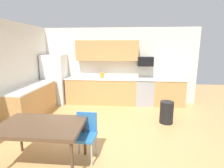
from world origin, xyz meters
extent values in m
plane|color=tan|center=(0.00, 0.00, 0.00)|extent=(12.00, 12.00, 0.00)
cube|color=silver|center=(0.00, 2.65, 1.35)|extent=(5.80, 0.10, 2.70)
cube|color=tan|center=(-0.50, 2.30, 0.45)|extent=(2.50, 0.60, 0.90)
cube|color=tan|center=(1.87, 2.30, 0.45)|extent=(1.05, 0.60, 0.90)
cube|color=tan|center=(-2.30, 0.80, 0.45)|extent=(0.60, 2.00, 0.90)
cube|color=silver|center=(0.00, 2.30, 0.92)|extent=(4.80, 0.64, 0.04)
cube|color=silver|center=(-2.30, 0.80, 0.92)|extent=(0.64, 2.00, 0.04)
cube|color=tan|center=(-0.30, 2.43, 1.90)|extent=(2.20, 0.34, 0.70)
cube|color=white|center=(-2.18, 2.22, 0.88)|extent=(0.76, 0.70, 1.76)
cube|color=#999BA0|center=(1.05, 2.30, 0.44)|extent=(0.60, 0.60, 0.88)
cube|color=black|center=(1.05, 2.30, 0.90)|extent=(0.60, 0.60, 0.03)
cube|color=black|center=(1.05, 2.40, 1.53)|extent=(0.54, 0.36, 0.32)
cube|color=#A5A8AD|center=(-0.70, 2.30, 0.88)|extent=(0.48, 0.40, 0.14)
cylinder|color=#B2B5BA|center=(-0.70, 2.48, 1.04)|extent=(0.02, 0.02, 0.24)
cube|color=brown|center=(-0.99, -1.26, 0.74)|extent=(1.40, 0.90, 0.06)
cylinder|color=brown|center=(-0.35, -1.65, 0.36)|extent=(0.05, 0.05, 0.71)
cylinder|color=brown|center=(-1.63, -0.87, 0.36)|extent=(0.05, 0.05, 0.71)
cylinder|color=brown|center=(-0.35, -0.87, 0.36)|extent=(0.05, 0.05, 0.71)
cube|color=#2D72B7|center=(-0.32, -1.02, 0.45)|extent=(0.42, 0.42, 0.05)
cube|color=#2D72B7|center=(-0.31, -0.84, 0.65)|extent=(0.38, 0.06, 0.40)
cylinder|color=#B2B2B7|center=(-0.50, -1.18, 0.21)|extent=(0.03, 0.03, 0.42)
cylinder|color=#B2B2B7|center=(-0.16, -1.20, 0.21)|extent=(0.03, 0.03, 0.42)
cylinder|color=#B2B2B7|center=(-0.48, -0.84, 0.21)|extent=(0.03, 0.03, 0.42)
cylinder|color=#B2B2B7|center=(-0.14, -0.86, 0.21)|extent=(0.03, 0.03, 0.42)
cylinder|color=black|center=(1.50, 0.75, 0.30)|extent=(0.36, 0.36, 0.60)
cylinder|color=orange|center=(-0.48, 2.35, 1.02)|extent=(0.14, 0.14, 0.20)
camera|label=1|loc=(0.43, -3.87, 2.03)|focal=28.34mm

